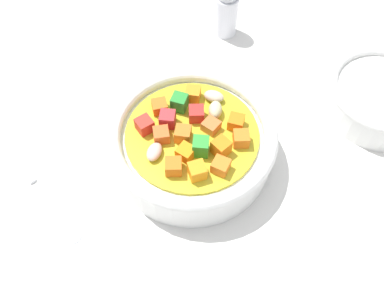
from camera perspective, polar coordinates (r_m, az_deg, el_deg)
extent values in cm
cube|color=silver|center=(49.62, 0.00, -2.27)|extent=(140.00, 140.00, 2.00)
cylinder|color=white|center=(47.00, 0.00, -0.29)|extent=(18.44, 18.44, 4.22)
torus|color=white|center=(44.86, 0.00, 1.55)|extent=(18.97, 18.97, 1.63)
cylinder|color=gold|center=(45.10, 0.00, 1.33)|extent=(14.89, 14.89, 0.40)
cube|color=red|center=(45.11, -3.44, 3.49)|extent=(1.84, 1.84, 1.71)
cube|color=orange|center=(41.43, 0.71, -3.76)|extent=(2.29, 2.29, 1.63)
cube|color=orange|center=(42.94, 4.08, -0.43)|extent=(2.33, 2.33, 1.81)
cube|color=orange|center=(42.81, -1.49, -1.08)|extent=(2.18, 2.18, 1.36)
ellipsoid|color=beige|center=(47.47, 3.07, 6.66)|extent=(1.77, 2.50, 1.22)
ellipsoid|color=beige|center=(46.01, 3.28, 4.76)|extent=(2.50, 1.77, 1.53)
cube|color=red|center=(44.92, -6.65, 2.65)|extent=(2.36, 2.36, 1.59)
cube|color=orange|center=(41.80, -2.60, -3.14)|extent=(2.02, 2.02, 1.52)
cube|color=orange|center=(44.00, -1.28, 1.43)|extent=(1.77, 1.77, 1.50)
cube|color=#298C32|center=(46.47, -1.77, 5.83)|extent=(1.84, 1.84, 1.82)
cube|color=red|center=(45.63, 0.60, 4.25)|extent=(2.03, 2.03, 1.49)
cube|color=orange|center=(45.28, 6.17, 3.08)|extent=(1.77, 1.77, 1.37)
cube|color=orange|center=(46.58, -4.55, 5.26)|extent=(2.23, 2.23, 1.27)
cube|color=orange|center=(41.98, 4.03, -3.06)|extent=(2.02, 2.02, 1.36)
cube|color=orange|center=(44.10, 6.92, 1.01)|extent=(2.03, 2.03, 1.48)
cube|color=#D75A24|center=(44.10, -4.32, 1.28)|extent=(2.17, 2.17, 1.38)
cube|color=orange|center=(47.51, 0.13, 7.02)|extent=(1.74, 1.74, 1.46)
cube|color=#D5672F|center=(44.87, 2.67, 2.56)|extent=(2.23, 2.23, 1.17)
ellipsoid|color=beige|center=(43.13, -5.29, -1.09)|extent=(2.46, 1.70, 1.08)
cube|color=green|center=(42.78, 1.23, -0.34)|extent=(1.86, 1.86, 1.99)
cylinder|color=silver|center=(54.46, -24.85, 0.38)|extent=(9.34, 12.27, 0.87)
ellipsoid|color=silver|center=(46.02, -16.84, -11.32)|extent=(4.01, 4.26, 0.76)
cylinder|color=white|center=(56.87, 24.79, 5.71)|extent=(13.80, 13.80, 3.50)
cylinder|color=silver|center=(61.39, 4.87, 17.40)|extent=(3.27, 3.27, 6.01)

